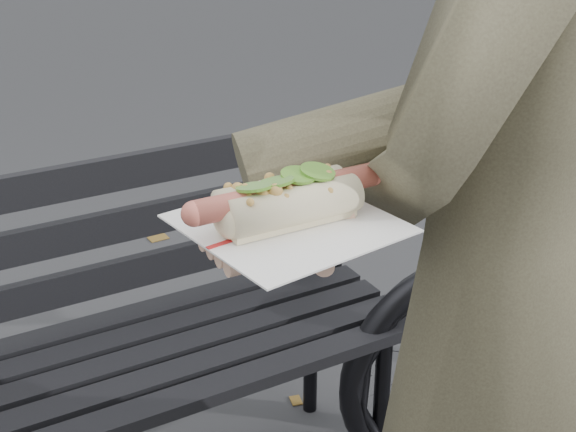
% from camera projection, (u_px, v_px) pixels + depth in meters
% --- Properties ---
extents(park_bench, '(1.50, 0.44, 0.88)m').
position_uv_depth(park_bench, '(69.00, 339.00, 1.76)').
color(park_bench, black).
rests_on(park_bench, ground).
extents(person, '(0.80, 0.68, 1.86)m').
position_uv_depth(person, '(503.00, 291.00, 1.14)').
color(person, '#413C2B').
rests_on(person, ground).
extents(held_hotdog, '(0.63, 0.30, 0.20)m').
position_uv_depth(held_hotdog, '(409.00, 137.00, 0.92)').
color(held_hotdog, '#413C2B').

